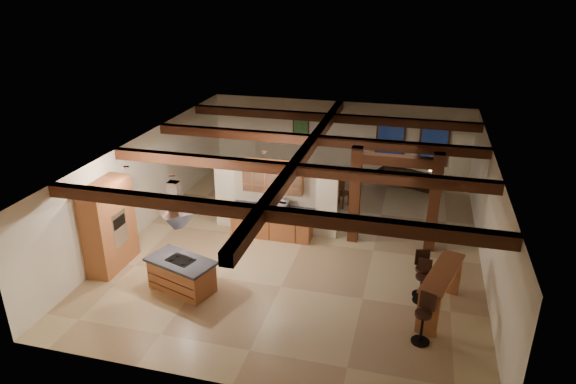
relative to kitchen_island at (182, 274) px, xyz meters
name	(u,v)px	position (x,y,z in m)	size (l,w,h in m)	color
ground	(303,242)	(2.37, 3.19, -0.42)	(12.00, 12.00, 0.00)	tan
room_walls	(304,186)	(2.37, 3.19, 1.36)	(12.00, 12.00, 12.00)	white
ceiling_beams	(304,153)	(2.37, 3.19, 2.34)	(10.00, 12.00, 0.28)	#421910
timber_posts	(395,189)	(4.87, 3.69, 1.34)	(2.50, 0.30, 2.90)	#421910
partition_wall	(275,198)	(1.37, 3.69, 0.68)	(3.80, 0.18, 2.20)	white
pantry_cabinet	(109,226)	(-2.30, 0.59, 0.78)	(0.67, 1.60, 2.40)	brown
back_counter	(272,222)	(1.37, 3.30, 0.05)	(2.50, 0.66, 0.94)	brown
upper_display_cabinet	(273,177)	(1.37, 3.50, 1.43)	(1.80, 0.36, 0.95)	brown
range_hood	(177,225)	(0.00, 0.00, 1.36)	(1.10, 1.10, 1.40)	silver
back_windows	(412,143)	(5.17, 9.12, 1.08)	(2.70, 0.07, 1.70)	#421910
framed_art	(301,130)	(0.87, 9.13, 1.28)	(0.65, 0.05, 0.85)	#421910
recessed_cans	(190,165)	(-0.17, 1.26, 2.45)	(3.16, 2.46, 0.03)	silver
kitchen_island	(182,274)	(0.00, 0.00, 0.00)	(1.89, 1.38, 0.84)	brown
dining_table	(311,199)	(2.06, 5.62, -0.08)	(1.95, 1.09, 0.68)	#3C200F
sofa	(410,176)	(5.21, 8.69, -0.09)	(2.31, 0.90, 0.67)	black
microwave	(280,205)	(1.64, 3.30, 0.64)	(0.46, 0.31, 0.26)	#AEAEB3
bar_counter	(441,285)	(6.20, 0.63, 0.32)	(1.09, 2.16, 1.10)	brown
side_table	(431,181)	(6.01, 8.60, -0.18)	(0.40, 0.40, 0.50)	#421910
table_lamp	(433,169)	(6.01, 8.60, 0.31)	(0.28, 0.28, 0.33)	black
bar_stool_a	(424,319)	(5.84, -0.54, 0.16)	(0.43, 0.44, 1.15)	black
bar_stool_b	(422,273)	(5.78, 1.27, 0.18)	(0.43, 0.44, 1.18)	black
bar_stool_c	(423,281)	(5.80, 1.01, 0.13)	(0.38, 0.40, 1.08)	black
dining_chairs	(311,190)	(2.06, 5.62, 0.22)	(2.51, 2.51, 1.27)	#421910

